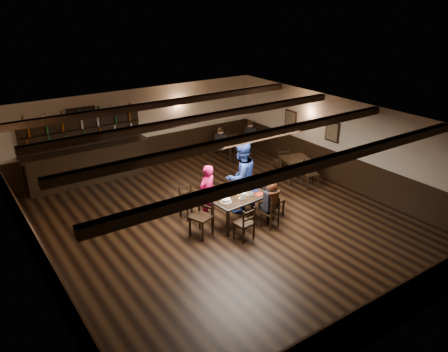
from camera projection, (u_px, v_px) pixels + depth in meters
ground at (223, 223)px, 11.47m from camera, size 10.00×10.00×0.00m
room_shell at (222, 160)px, 10.82m from camera, size 9.02×10.02×2.71m
dining_table at (241, 201)px, 11.19m from camera, size 1.54×0.85×0.75m
chair_near_left at (246, 221)px, 10.48m from camera, size 0.45×0.43×0.88m
chair_near_right at (272, 211)px, 11.06m from camera, size 0.45×0.43×0.81m
chair_end_left at (203, 212)px, 10.73m from camera, size 0.58×0.60×1.02m
chair_end_right at (272, 198)px, 11.59m from camera, size 0.46×0.48×0.95m
chair_far_pushed at (188, 198)px, 11.63m from camera, size 0.45×0.44×0.92m
woman_pink at (207, 193)px, 11.37m from camera, size 0.64×0.51×1.54m
man_blue at (241, 177)px, 11.74m from camera, size 1.04×0.84×2.01m
seated_person at (271, 197)px, 10.94m from camera, size 0.35×0.52×0.85m
cake at (226, 200)px, 10.91m from camera, size 0.28×0.28×0.09m
plate_stack_a at (243, 196)px, 11.08m from camera, size 0.17×0.17×0.16m
plate_stack_b at (249, 191)px, 11.27m from camera, size 0.18×0.18×0.21m
tea_light at (238, 195)px, 11.25m from camera, size 0.06×0.06×0.06m
salt_shaker at (253, 194)px, 11.25m from camera, size 0.03×0.03×0.08m
pepper_shaker at (255, 192)px, 11.33m from camera, size 0.04×0.04×0.10m
drink_glass at (248, 190)px, 11.45m from camera, size 0.06×0.06×0.10m
menu_red at (259, 194)px, 11.34m from camera, size 0.29×0.22×0.00m
menu_blue at (252, 191)px, 11.54m from camera, size 0.31×0.22×0.00m
bar_counter at (87, 160)px, 13.75m from camera, size 3.97×0.70×2.20m
back_table_a at (296, 161)px, 13.83m from camera, size 1.04×1.04×0.75m
back_table_b at (233, 141)px, 15.72m from camera, size 0.83×0.83×0.75m
bg_patron_left at (220, 138)px, 15.32m from camera, size 0.23×0.38×0.79m
bg_patron_right at (250, 131)px, 16.06m from camera, size 0.25×0.40×0.81m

